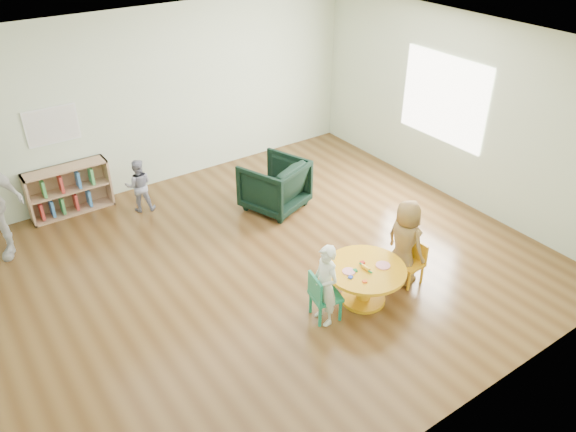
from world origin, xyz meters
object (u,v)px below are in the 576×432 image
at_px(activity_table, 365,278).
at_px(armchair, 274,185).
at_px(child_right, 405,242).
at_px(toddler, 139,186).
at_px(kid_chair_right, 412,261).
at_px(bookshelf, 68,190).
at_px(kid_chair_left, 322,295).
at_px(child_left, 325,285).

xyz_separation_m(activity_table, armchair, (0.35, 2.45, 0.06)).
xyz_separation_m(child_right, toddler, (-2.03, 3.50, -0.14)).
xyz_separation_m(activity_table, kid_chair_right, (0.74, -0.05, -0.03)).
distance_m(kid_chair_right, bookshelf, 5.13).
height_order(activity_table, toddler, toddler).
height_order(kid_chair_left, child_left, child_left).
bearing_deg(child_left, armchair, 159.53).
distance_m(kid_chair_left, kid_chair_right, 1.34).
bearing_deg(bookshelf, kid_chair_right, -54.25).
relative_size(child_left, toddler, 1.21).
height_order(kid_chair_left, kid_chair_right, kid_chair_left).
distance_m(child_left, toddler, 3.64).
bearing_deg(activity_table, armchair, 81.97).
xyz_separation_m(kid_chair_right, armchair, (-0.39, 2.50, 0.09)).
bearing_deg(child_right, child_left, 89.16).
height_order(kid_chair_right, toddler, toddler).
height_order(kid_chair_left, armchair, armchair).
distance_m(activity_table, armchair, 2.47).
xyz_separation_m(child_left, child_right, (1.27, 0.05, 0.06)).
relative_size(bookshelf, toddler, 1.44).
xyz_separation_m(armchair, child_right, (0.32, -2.40, 0.17)).
xyz_separation_m(bookshelf, armchair, (2.60, -1.66, 0.02)).
relative_size(kid_chair_left, toddler, 0.72).
relative_size(activity_table, armchair, 1.12).
xyz_separation_m(kid_chair_left, kid_chair_right, (1.34, -0.09, -0.02)).
relative_size(kid_chair_right, armchair, 0.65).
relative_size(kid_chair_left, child_left, 0.59).
height_order(kid_chair_right, bookshelf, bookshelf).
bearing_deg(kid_chair_right, bookshelf, 32.97).
distance_m(kid_chair_left, bookshelf, 4.39).
bearing_deg(toddler, activity_table, 131.73).
height_order(child_right, toddler, child_right).
bearing_deg(bookshelf, armchair, -32.59).
height_order(kid_chair_left, bookshelf, bookshelf).
bearing_deg(kid_chair_right, armchair, 6.13).
distance_m(activity_table, kid_chair_left, 0.60).
distance_m(child_left, child_right, 1.28).
xyz_separation_m(bookshelf, toddler, (0.90, -0.57, 0.05)).
xyz_separation_m(kid_chair_right, toddler, (-2.10, 3.59, 0.12)).
height_order(armchair, toddler, toddler).
relative_size(bookshelf, child_right, 1.07).
bearing_deg(kid_chair_right, toddler, 27.50).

